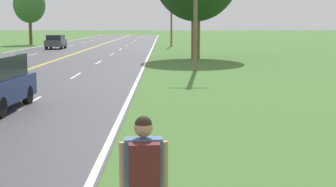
% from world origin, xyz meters
% --- Properties ---
extents(hitchhiker_person, '(0.60, 0.43, 1.76)m').
position_xyz_m(hitchhiker_person, '(8.26, 5.26, 1.08)').
color(hitchhiker_person, '#38476B').
rests_on(hitchhiker_person, ground).
extents(utility_pole_far, '(1.80, 0.24, 8.61)m').
position_xyz_m(utility_pole_far, '(9.48, 58.83, 4.46)').
color(utility_pole_far, brown).
rests_on(utility_pole_far, ground).
extents(tree_behind_sign, '(4.23, 4.23, 7.81)m').
position_xyz_m(tree_behind_sign, '(-9.57, 63.90, 5.35)').
color(tree_behind_sign, brown).
rests_on(tree_behind_sign, ground).
extents(car_dark_grey_hatchback_mid_near, '(1.89, 3.50, 1.60)m').
position_xyz_m(car_dark_grey_hatchback_mid_near, '(-3.71, 53.07, 0.85)').
color(car_dark_grey_hatchback_mid_near, black).
rests_on(car_dark_grey_hatchback_mid_near, ground).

